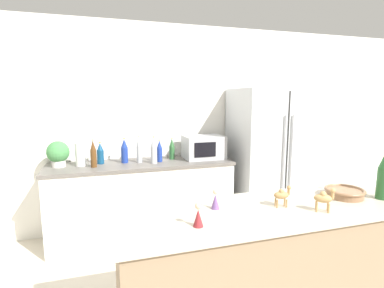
# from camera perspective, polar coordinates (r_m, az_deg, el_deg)

# --- Properties ---
(wall_back) EXTENTS (8.00, 0.06, 2.55)m
(wall_back) POSITION_cam_1_polar(r_m,az_deg,el_deg) (3.84, -5.96, 3.15)
(wall_back) COLOR white
(wall_back) RESTS_ON ground_plane
(back_counter) EXTENTS (2.11, 0.63, 0.91)m
(back_counter) POSITION_cam_1_polar(r_m,az_deg,el_deg) (3.65, -9.39, -10.43)
(back_counter) COLOR white
(back_counter) RESTS_ON ground_plane
(refrigerator) EXTENTS (0.96, 0.76, 1.76)m
(refrigerator) POSITION_cam_1_polar(r_m,az_deg,el_deg) (4.01, 14.59, -2.52)
(refrigerator) COLOR silver
(refrigerator) RESTS_ON ground_plane
(bar_counter) EXTENTS (1.86, 0.58, 1.01)m
(bar_counter) POSITION_cam_1_polar(r_m,az_deg,el_deg) (2.11, 14.57, -24.44)
(bar_counter) COLOR #8C7256
(bar_counter) RESTS_ON ground_plane
(potted_plant) EXTENTS (0.24, 0.24, 0.28)m
(potted_plant) POSITION_cam_1_polar(r_m,az_deg,el_deg) (3.55, -24.16, -1.61)
(potted_plant) COLOR silver
(potted_plant) RESTS_ON back_counter
(paper_towel_roll) EXTENTS (0.11, 0.11, 0.25)m
(paper_towel_roll) POSITION_cam_1_polar(r_m,az_deg,el_deg) (3.50, -20.50, -1.90)
(paper_towel_roll) COLOR white
(paper_towel_roll) RESTS_ON back_counter
(microwave) EXTENTS (0.48, 0.37, 0.28)m
(microwave) POSITION_cam_1_polar(r_m,az_deg,el_deg) (3.70, 2.21, -0.59)
(microwave) COLOR #B2B5BA
(microwave) RESTS_ON back_counter
(back_bottle_0) EXTENTS (0.07, 0.07, 0.26)m
(back_bottle_0) POSITION_cam_1_polar(r_m,az_deg,el_deg) (3.65, -3.85, -0.98)
(back_bottle_0) COLOR #2D6033
(back_bottle_0) RESTS_ON back_counter
(back_bottle_1) EXTENTS (0.07, 0.07, 0.31)m
(back_bottle_1) POSITION_cam_1_polar(r_m,az_deg,el_deg) (3.44, -7.29, -1.25)
(back_bottle_1) COLOR #B2B7BC
(back_bottle_1) RESTS_ON back_counter
(back_bottle_2) EXTENTS (0.08, 0.08, 0.25)m
(back_bottle_2) POSITION_cam_1_polar(r_m,az_deg,el_deg) (3.55, -17.06, -1.74)
(back_bottle_2) COLOR navy
(back_bottle_2) RESTS_ON back_counter
(back_bottle_3) EXTENTS (0.06, 0.06, 0.26)m
(back_bottle_3) POSITION_cam_1_polar(r_m,az_deg,el_deg) (3.53, -6.21, -1.38)
(back_bottle_3) COLOR navy
(back_bottle_3) RESTS_ON back_counter
(back_bottle_4) EXTENTS (0.06, 0.06, 0.30)m
(back_bottle_4) POSITION_cam_1_polar(r_m,az_deg,el_deg) (3.39, -18.27, -1.84)
(back_bottle_4) COLOR brown
(back_bottle_4) RESTS_ON back_counter
(back_bottle_5) EXTENTS (0.06, 0.06, 0.31)m
(back_bottle_5) POSITION_cam_1_polar(r_m,az_deg,el_deg) (3.51, -10.01, -1.08)
(back_bottle_5) COLOR #B2B7BC
(back_bottle_5) RESTS_ON back_counter
(back_bottle_6) EXTENTS (0.08, 0.08, 0.29)m
(back_bottle_6) POSITION_cam_1_polar(r_m,az_deg,el_deg) (3.53, -12.75, -1.31)
(back_bottle_6) COLOR navy
(back_bottle_6) RESTS_ON back_counter
(wine_bottle) EXTENTS (0.08, 0.08, 0.32)m
(wine_bottle) POSITION_cam_1_polar(r_m,az_deg,el_deg) (2.27, 32.75, -5.04)
(wine_bottle) COLOR #235628
(wine_bottle) RESTS_ON bar_counter
(fruit_bowl) EXTENTS (0.25, 0.25, 0.06)m
(fruit_bowl) POSITION_cam_1_polar(r_m,az_deg,el_deg) (2.22, 27.06, -8.20)
(fruit_bowl) COLOR #8C6647
(fruit_bowl) RESTS_ON bar_counter
(camel_figurine) EXTENTS (0.10, 0.06, 0.13)m
(camel_figurine) POSITION_cam_1_polar(r_m,az_deg,el_deg) (1.87, 16.78, -9.21)
(camel_figurine) COLOR #A87F4C
(camel_figurine) RESTS_ON bar_counter
(camel_figurine_second) EXTENTS (0.11, 0.10, 0.14)m
(camel_figurine_second) POSITION_cam_1_polar(r_m,az_deg,el_deg) (1.88, 23.83, -9.36)
(camel_figurine_second) COLOR tan
(camel_figurine_second) RESTS_ON bar_counter
(wise_man_figurine_crimson) EXTENTS (0.05, 0.05, 0.12)m
(wise_man_figurine_crimson) POSITION_cam_1_polar(r_m,az_deg,el_deg) (1.55, 1.18, -13.62)
(wise_man_figurine_crimson) COLOR maroon
(wise_man_figurine_crimson) RESTS_ON bar_counter
(wise_man_figurine_purple) EXTENTS (0.05, 0.05, 0.12)m
(wise_man_figurine_purple) POSITION_cam_1_polar(r_m,az_deg,el_deg) (1.78, 4.47, -10.64)
(wise_man_figurine_purple) COLOR #6B4784
(wise_man_figurine_purple) RESTS_ON bar_counter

